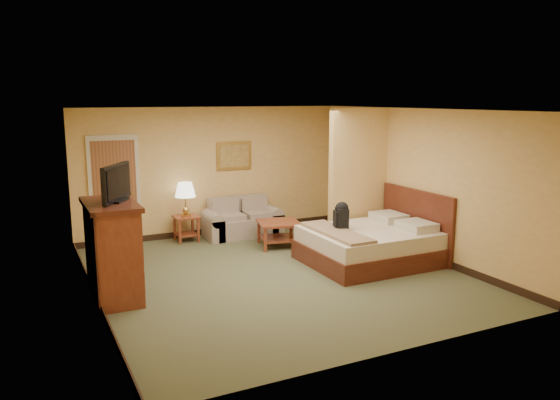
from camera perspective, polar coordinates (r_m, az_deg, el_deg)
floor at (r=8.77m, az=-0.42°, el=-7.82°), size 6.00×6.00×0.00m
ceiling at (r=8.32m, az=-0.44°, el=9.41°), size 6.00×6.00×0.00m
back_wall at (r=11.20m, az=-7.08°, el=2.98°), size 5.50×0.02×2.60m
left_wall at (r=7.70m, az=-19.23°, el=-1.05°), size 0.02×6.00×2.60m
right_wall at (r=9.94m, az=14.03°, el=1.77°), size 0.02×6.00×2.60m
partition at (r=10.31m, az=8.16°, el=2.29°), size 1.20×0.15×2.60m
door at (r=10.74m, az=-16.87°, el=0.83°), size 0.94×0.16×2.10m
baseboard at (r=11.42m, az=-6.93°, el=-3.20°), size 5.50×0.02×0.12m
loveseat at (r=11.15m, az=-3.96°, el=-2.45°), size 1.56×0.73×0.79m
side_table at (r=10.85m, az=-9.77°, el=-2.54°), size 0.46×0.46×0.51m
table_lamp at (r=10.71m, az=-9.88°, el=0.96°), size 0.40×0.40×0.66m
coffee_table at (r=10.30m, az=-0.15°, el=-3.01°), size 0.90×0.90×0.48m
wall_picture at (r=11.30m, az=-4.82°, el=4.62°), size 0.75×0.04×0.59m
dresser at (r=7.97m, az=-17.09°, el=-5.02°), size 0.68×1.29×1.37m
tv at (r=7.79m, az=-16.73°, el=1.60°), size 0.50×0.75×0.52m
bed at (r=9.49m, az=9.80°, el=-4.51°), size 2.16×1.84×1.19m
backpack at (r=9.24m, az=6.48°, el=-1.57°), size 0.26×0.32×0.48m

